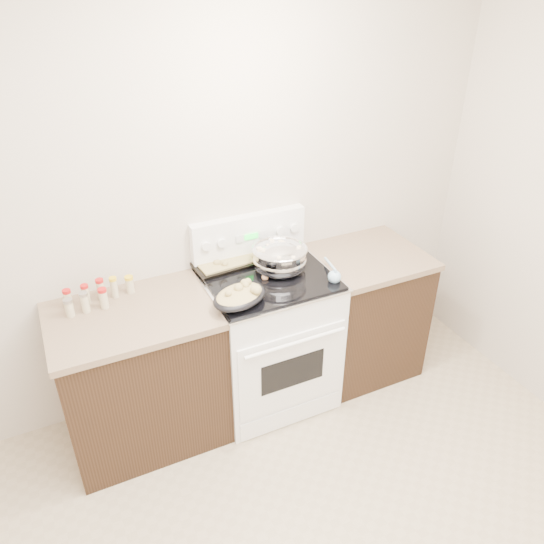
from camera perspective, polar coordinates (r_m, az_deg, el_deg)
room_shell at (r=1.61m, az=9.65°, el=-3.63°), size 4.10×3.60×2.75m
counter_left at (r=3.31m, az=-13.81°, el=-10.74°), size 0.93×0.67×0.92m
counter_right at (r=3.79m, az=9.64°, el=-4.17°), size 0.73×0.67×0.92m
kitchen_range at (r=3.47m, az=-0.39°, el=-6.85°), size 0.78×0.73×1.22m
mixing_bowl at (r=3.24m, az=0.84°, el=1.44°), size 0.39×0.39×0.20m
roasting_pan at (r=2.95m, az=-3.47°, el=-2.54°), size 0.39×0.33×0.12m
baking_sheet at (r=3.37m, az=-4.89°, el=1.42°), size 0.47×0.35×0.06m
wooden_spoon at (r=3.21m, az=-0.58°, el=-0.22°), size 0.17×0.21×0.04m
blue_ladle at (r=3.17m, az=6.68°, el=-0.36°), size 0.12×0.27×0.10m
spice_jars at (r=3.12m, az=-18.48°, el=-2.37°), size 0.40×0.15×0.13m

